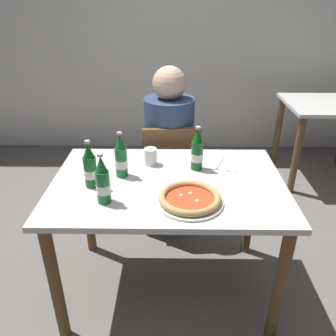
{
  "coord_description": "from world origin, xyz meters",
  "views": [
    {
      "loc": [
        0.02,
        -1.52,
        1.61
      ],
      "look_at": [
        0.0,
        0.05,
        0.8
      ],
      "focal_mm": 36.03,
      "sensor_mm": 36.0,
      "label": 1
    }
  ],
  "objects": [
    {
      "name": "dining_table_background",
      "position": [
        1.44,
        1.43,
        0.59
      ],
      "size": [
        0.8,
        0.7,
        0.75
      ],
      "color": "silver",
      "rests_on": "ground_plane"
    },
    {
      "name": "ground_plane",
      "position": [
        0.0,
        0.0,
        0.0
      ],
      "size": [
        8.0,
        8.0,
        0.0
      ],
      "primitive_type": "plane",
      "color": "slate"
    },
    {
      "name": "napkin_with_cutlery",
      "position": [
        0.31,
        0.21,
        0.75
      ],
      "size": [
        0.22,
        0.22,
        0.01
      ],
      "color": "white",
      "rests_on": "dining_table_main"
    },
    {
      "name": "diner_seated",
      "position": [
        0.0,
        0.66,
        0.58
      ],
      "size": [
        0.34,
        0.34,
        1.21
      ],
      "color": "#2D3342",
      "rests_on": "ground_plane"
    },
    {
      "name": "pizza_margherita_near",
      "position": [
        0.1,
        -0.2,
        0.77
      ],
      "size": [
        0.31,
        0.31,
        0.04
      ],
      "color": "white",
      "rests_on": "dining_table_main"
    },
    {
      "name": "dining_table_main",
      "position": [
        0.0,
        0.0,
        0.64
      ],
      "size": [
        1.2,
        0.8,
        0.75
      ],
      "color": "silver",
      "rests_on": "ground_plane"
    },
    {
      "name": "paper_cup",
      "position": [
        -0.1,
        0.19,
        0.8
      ],
      "size": [
        0.07,
        0.07,
        0.09
      ],
      "primitive_type": "cylinder",
      "color": "white",
      "rests_on": "dining_table_main"
    },
    {
      "name": "beer_bottle_left",
      "position": [
        -0.24,
        0.06,
        0.85
      ],
      "size": [
        0.07,
        0.07,
        0.25
      ],
      "color": "#196B2D",
      "rests_on": "dining_table_main"
    },
    {
      "name": "chair_behind_table",
      "position": [
        0.01,
        0.61,
        0.48
      ],
      "size": [
        0.43,
        0.43,
        0.85
      ],
      "rotation": [
        0.0,
        0.0,
        3.22
      ],
      "color": "brown",
      "rests_on": "ground_plane"
    },
    {
      "name": "beer_bottle_right",
      "position": [
        -0.29,
        -0.2,
        0.85
      ],
      "size": [
        0.07,
        0.07,
        0.25
      ],
      "color": "#196B2D",
      "rests_on": "dining_table_main"
    },
    {
      "name": "back_wall_tiled",
      "position": [
        0.0,
        2.2,
        1.3
      ],
      "size": [
        7.0,
        0.1,
        2.6
      ],
      "primitive_type": "cube",
      "color": "white",
      "rests_on": "ground_plane"
    },
    {
      "name": "beer_bottle_center",
      "position": [
        0.16,
        0.14,
        0.85
      ],
      "size": [
        0.07,
        0.07,
        0.25
      ],
      "color": "#14591E",
      "rests_on": "dining_table_main"
    },
    {
      "name": "beer_bottle_extra",
      "position": [
        -0.38,
        -0.05,
        0.85
      ],
      "size": [
        0.07,
        0.07,
        0.25
      ],
      "color": "#14591E",
      "rests_on": "dining_table_main"
    }
  ]
}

